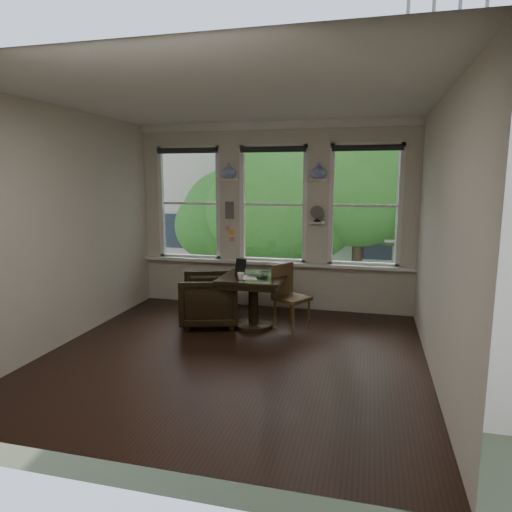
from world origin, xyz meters
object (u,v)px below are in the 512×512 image
(mug, at_px, (241,276))
(table, at_px, (253,302))
(armchair_left, at_px, (209,300))
(laptop, at_px, (255,276))
(side_chair_right, at_px, (292,298))

(mug, bearing_deg, table, 62.97)
(table, distance_m, armchair_left, 0.65)
(laptop, distance_m, mug, 0.24)
(side_chair_right, xyz_separation_m, laptop, (-0.50, -0.11, 0.30))
(laptop, bearing_deg, side_chair_right, 34.56)
(table, xyz_separation_m, armchair_left, (-0.65, -0.05, 0.00))
(table, height_order, armchair_left, armchair_left)
(armchair_left, distance_m, mug, 0.70)
(table, xyz_separation_m, side_chair_right, (0.55, 0.05, 0.09))
(table, distance_m, laptop, 0.40)
(side_chair_right, bearing_deg, laptop, 134.58)
(armchair_left, bearing_deg, side_chair_right, 77.98)
(table, relative_size, armchair_left, 1.08)
(armchair_left, bearing_deg, table, 77.86)
(laptop, bearing_deg, mug, -113.28)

